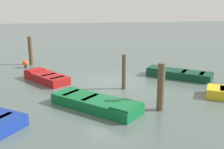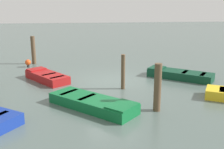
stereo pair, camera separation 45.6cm
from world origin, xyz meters
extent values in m
plane|color=#4C5B56|center=(0.00, 0.00, 0.00)|extent=(80.00, 80.00, 0.00)
cube|color=#42301E|center=(4.31, -3.11, 0.38)|extent=(0.58, 0.82, 0.04)
cube|color=maroon|center=(-3.32, 0.45, 0.20)|extent=(2.47, 2.82, 0.40)
cube|color=black|center=(-3.32, 0.45, 0.34)|extent=(2.04, 2.35, 0.04)
cube|color=maroon|center=(-3.96, 1.31, 0.43)|extent=(1.11, 1.04, 0.06)
cube|color=black|center=(-3.20, 0.28, 0.38)|extent=(0.76, 0.64, 0.04)
cube|color=black|center=(-2.74, -0.32, 0.38)|extent=(0.76, 0.64, 0.04)
cube|color=#0F602D|center=(-1.18, -3.60, 0.20)|extent=(3.43, 3.34, 0.40)
cube|color=orange|center=(-1.18, -3.60, 0.34)|extent=(2.86, 2.78, 0.04)
cube|color=#0F602D|center=(-0.16, -4.57, 0.43)|extent=(1.31, 1.32, 0.06)
cube|color=#B06E1E|center=(-1.37, -3.42, 0.38)|extent=(0.78, 0.81, 0.04)
cube|color=#B06E1E|center=(-2.09, -2.74, 0.38)|extent=(0.78, 0.81, 0.04)
cube|color=#0C3823|center=(3.64, 0.09, 0.20)|extent=(3.33, 2.86, 0.40)
cube|color=maroon|center=(3.64, 0.09, 0.34)|extent=(2.78, 2.37, 0.04)
cube|color=#0C3823|center=(2.59, 0.87, 0.43)|extent=(1.16, 1.20, 0.06)
cube|color=maroon|center=(3.84, -0.07, 0.38)|extent=(0.65, 0.78, 0.04)
cube|color=maroon|center=(4.59, -0.62, 0.38)|extent=(0.65, 0.78, 0.04)
cylinder|color=brown|center=(0.36, -1.35, 0.82)|extent=(0.19, 0.19, 1.64)
cylinder|color=brown|center=(1.21, -4.14, 0.91)|extent=(0.27, 0.27, 1.81)
cylinder|color=brown|center=(-4.61, 4.62, 0.91)|extent=(0.27, 0.27, 1.81)
cylinder|color=#262626|center=(-4.83, 3.71, 0.06)|extent=(0.16, 0.16, 0.12)
sphere|color=#E54C19|center=(-4.83, 3.71, 0.30)|extent=(0.36, 0.36, 0.36)
camera|label=1|loc=(-2.02, -13.57, 3.99)|focal=44.54mm
camera|label=2|loc=(-1.57, -13.63, 3.99)|focal=44.54mm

